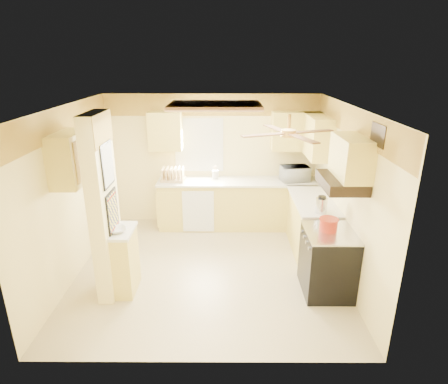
{
  "coord_description": "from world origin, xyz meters",
  "views": [
    {
      "loc": [
        0.25,
        -5.09,
        3.13
      ],
      "look_at": [
        0.23,
        0.35,
        1.16
      ],
      "focal_mm": 30.0,
      "sensor_mm": 36.0,
      "label": 1
    }
  ],
  "objects_px": {
    "microwave": "(295,174)",
    "dutch_oven": "(329,224)",
    "kettle": "(321,205)",
    "stove": "(327,262)",
    "bowl": "(118,230)"
  },
  "relations": [
    {
      "from": "stove",
      "to": "bowl",
      "type": "height_order",
      "value": "bowl"
    },
    {
      "from": "stove",
      "to": "microwave",
      "type": "bearing_deg",
      "value": 93.21
    },
    {
      "from": "stove",
      "to": "kettle",
      "type": "xyz_separation_m",
      "value": [
        0.01,
        0.61,
        0.6
      ]
    },
    {
      "from": "bowl",
      "to": "dutch_oven",
      "type": "distance_m",
      "value": 2.83
    },
    {
      "from": "stove",
      "to": "dutch_oven",
      "type": "distance_m",
      "value": 0.55
    },
    {
      "from": "stove",
      "to": "kettle",
      "type": "height_order",
      "value": "kettle"
    },
    {
      "from": "microwave",
      "to": "kettle",
      "type": "height_order",
      "value": "microwave"
    },
    {
      "from": "stove",
      "to": "kettle",
      "type": "relative_size",
      "value": 3.48
    },
    {
      "from": "bowl",
      "to": "kettle",
      "type": "bearing_deg",
      "value": 13.12
    },
    {
      "from": "microwave",
      "to": "dutch_oven",
      "type": "xyz_separation_m",
      "value": [
        0.1,
        -2.08,
        -0.08
      ]
    },
    {
      "from": "microwave",
      "to": "kettle",
      "type": "distance_m",
      "value": 1.53
    },
    {
      "from": "bowl",
      "to": "microwave",
      "type": "bearing_deg",
      "value": 38.81
    },
    {
      "from": "stove",
      "to": "dutch_oven",
      "type": "xyz_separation_m",
      "value": [
        -0.02,
        0.05,
        0.54
      ]
    },
    {
      "from": "microwave",
      "to": "bowl",
      "type": "height_order",
      "value": "microwave"
    },
    {
      "from": "dutch_oven",
      "to": "kettle",
      "type": "height_order",
      "value": "kettle"
    }
  ]
}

